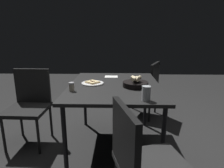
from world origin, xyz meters
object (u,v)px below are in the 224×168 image
dining_table (115,90)px  chair_near (146,86)px  beer_glass (146,94)px  pizza_plate (93,83)px  chair_spare (143,161)px  bread_basket (136,84)px  chair_far (29,101)px  pepper_shaker (72,87)px

dining_table → chair_near: bearing=61.6°
dining_table → beer_glass: beer_glass is taller
pizza_plate → chair_spare: bearing=-66.8°
dining_table → chair_spare: chair_spare is taller
dining_table → bread_basket: bearing=-22.1°
pizza_plate → chair_spare: chair_spare is taller
chair_far → chair_spare: size_ratio=0.99×
chair_far → bread_basket: bearing=-9.1°
dining_table → pepper_shaker: (-0.40, -0.25, 0.10)m
dining_table → pizza_plate: pizza_plate is taller
bread_basket → chair_near: size_ratio=0.30×
pepper_shaker → chair_spare: bearing=-50.9°
bread_basket → chair_spare: size_ratio=0.29×
chair_near → bread_basket: bearing=-105.0°
chair_spare → beer_glass: bearing=81.2°
dining_table → chair_near: 1.01m
pepper_shaker → chair_spare: 0.96m
chair_spare → pizza_plate: bearing=113.2°
chair_far → pizza_plate: bearing=-6.7°
pizza_plate → beer_glass: (0.50, -0.52, 0.04)m
pizza_plate → pepper_shaker: bearing=-121.1°
pizza_plate → dining_table: bearing=-4.1°
dining_table → chair_near: size_ratio=1.41×
bread_basket → pizza_plate: bearing=167.0°
chair_near → chair_far: 1.64m
pizza_plate → bread_basket: bread_basket is taller
chair_near → chair_far: (-1.46, -0.77, 0.01)m
pizza_plate → chair_near: (0.71, 0.85, -0.26)m
chair_far → chair_spare: bearing=-42.6°
pizza_plate → bread_basket: 0.46m
pizza_plate → chair_spare: size_ratio=0.27×
beer_glass → chair_far: (-1.25, 0.60, -0.29)m
bread_basket → pepper_shaker: (-0.61, -0.16, 0.00)m
pizza_plate → pepper_shaker: 0.32m
bread_basket → chair_near: bearing=75.0°
beer_glass → pizza_plate: bearing=134.0°
pizza_plate → chair_far: chair_far is taller
pizza_plate → chair_far: bearing=173.3°
dining_table → beer_glass: size_ratio=9.81×
chair_far → beer_glass: bearing=-25.9°
pepper_shaker → chair_far: 0.74m
dining_table → pepper_shaker: 0.48m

